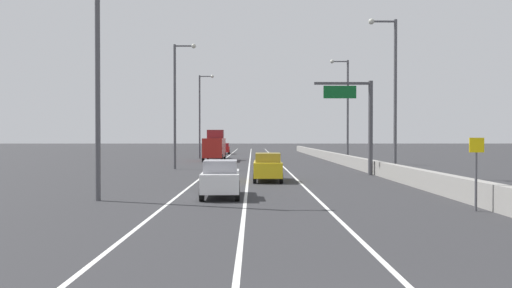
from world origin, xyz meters
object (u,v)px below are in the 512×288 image
Objects in this scene: lamp_post_left_near at (102,60)px; car_red_0 at (225,149)px; box_truck at (215,147)px; lamp_post_left_far at (201,111)px; lamp_post_right_third at (346,105)px; lamp_post_left_mid at (177,98)px; speed_advisory_sign at (476,168)px; car_white_3 at (221,178)px; overhead_sign_gantry at (361,116)px; car_blue_1 at (217,151)px; car_yellow_2 at (268,167)px; lamp_post_right_second at (392,88)px.

lamp_post_left_near reaches higher than car_red_0.
lamp_post_left_far is at bearing 109.25° from box_truck.
lamp_post_right_third is 1.00× the size of lamp_post_left_mid.
speed_advisory_sign is 0.68× the size of car_white_3.
car_red_0 is at bearing 82.93° from lamp_post_left_far.
overhead_sign_gantry is 17.81m from car_white_3.
car_blue_1 is at bearing 91.93° from box_truck.
lamp_post_left_far is 45.01m from car_white_3.
box_truck is at bearing 94.96° from car_white_3.
lamp_post_left_near and lamp_post_left_mid have the same top height.
lamp_post_left_mid reaches higher than car_yellow_2.
lamp_post_right_second reaches higher than speed_advisory_sign.
car_red_0 is 62.68m from car_white_3.
overhead_sign_gantry is 0.63× the size of lamp_post_left_far.
overhead_sign_gantry is at bearing 34.45° from car_yellow_2.
lamp_post_right_third is at bearing 87.56° from speed_advisory_sign.
car_blue_1 is at bearing -90.35° from car_red_0.
lamp_post_left_near is 1.00× the size of lamp_post_left_far.
box_truck is (0.27, -7.88, 0.83)m from car_blue_1.
lamp_post_left_mid is (-0.02, 22.86, 0.00)m from lamp_post_left_near.
speed_advisory_sign is 15.88m from car_yellow_2.
car_white_3 is (3.51, -45.19, -0.04)m from car_blue_1.
lamp_post_left_far is at bearing 108.45° from speed_advisory_sign.
lamp_post_left_far is at bearing -157.00° from car_blue_1.
speed_advisory_sign is 52.00m from car_blue_1.
speed_advisory_sign is 0.25× the size of lamp_post_left_far.
car_blue_1 is at bearing 99.61° from car_yellow_2.
speed_advisory_sign reaches higher than car_blue_1.
car_red_0 is (2.12, 41.17, -5.73)m from lamp_post_left_mid.
lamp_post_left_near is (-15.77, -15.49, 1.97)m from overhead_sign_gantry.
speed_advisory_sign is at bearing -78.18° from car_red_0.
lamp_post_right_second is at bearing 44.00° from car_white_3.
overhead_sign_gantry is 34.22m from lamp_post_left_far.
lamp_post_left_far is (-0.17, 45.71, 0.00)m from lamp_post_left_near.
overhead_sign_gantry is 0.63× the size of lamp_post_left_mid.
speed_advisory_sign reaches higher than car_yellow_2.
lamp_post_left_far is 2.60× the size of car_red_0.
car_yellow_2 is at bearing -57.00° from lamp_post_left_mid.
speed_advisory_sign is 68.87m from car_red_0.
lamp_post_right_third is at bearing -23.30° from box_truck.
box_truck is (-15.46, 6.66, -4.89)m from lamp_post_right_third.
lamp_post_right_second is at bearing -29.21° from lamp_post_left_mid.
car_blue_1 is (2.02, 23.78, -5.72)m from lamp_post_left_mid.
lamp_post_left_mid is 41.62m from car_red_0.
lamp_post_left_mid is at bearing 150.79° from lamp_post_right_second.
overhead_sign_gantry is 0.97× the size of box_truck.
lamp_post_left_near is 2.69× the size of car_white_3.
lamp_post_right_third is 20.01m from lamp_post_left_mid.
lamp_post_right_second is at bearing 85.43° from speed_advisory_sign.
lamp_post_right_second is 1.00× the size of lamp_post_left_far.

